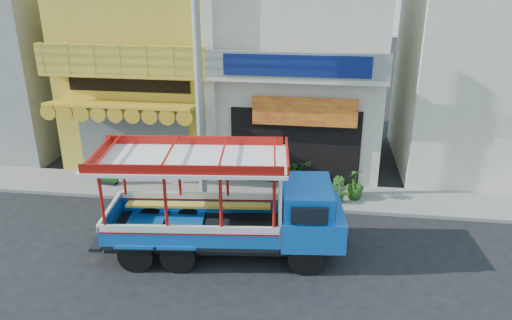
{
  "coord_description": "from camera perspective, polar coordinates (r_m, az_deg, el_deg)",
  "views": [
    {
      "loc": [
        2.87,
        -11.77,
        7.69
      ],
      "look_at": [
        0.93,
        2.5,
        1.93
      ],
      "focal_mm": 35.0,
      "sensor_mm": 36.0,
      "label": 1
    }
  ],
  "objects": [
    {
      "name": "ground",
      "position": [
        14.35,
        -5.1,
        -10.7
      ],
      "size": [
        90.0,
        90.0,
        0.0
      ],
      "primitive_type": "plane",
      "color": "black",
      "rests_on": "ground"
    },
    {
      "name": "potted_plant_c",
      "position": [
        17.26,
        11.25,
        -2.68
      ],
      "size": [
        0.86,
        0.86,
        1.08
      ],
      "primitive_type": "imported",
      "rotation": [
        0.0,
        0.0,
        3.98
      ],
      "color": "#234D16",
      "rests_on": "sidewalk"
    },
    {
      "name": "utility_pole",
      "position": [
        15.75,
        -6.16,
        11.96
      ],
      "size": [
        28.0,
        0.26,
        9.0
      ],
      "color": "gray",
      "rests_on": "ground"
    },
    {
      "name": "filler_building_right",
      "position": [
        21.06,
        24.87,
        9.17
      ],
      "size": [
        6.0,
        6.0,
        7.6
      ],
      "primitive_type": "cube",
      "color": "beige",
      "rests_on": "ground"
    },
    {
      "name": "songthaew_truck",
      "position": [
        13.58,
        -1.93,
        -5.29
      ],
      "size": [
        6.9,
        2.85,
        3.13
      ],
      "color": "black",
      "rests_on": "ground"
    },
    {
      "name": "green_sign",
      "position": [
        18.84,
        -16.55,
        -1.35
      ],
      "size": [
        0.71,
        0.39,
        1.08
      ],
      "color": "black",
      "rests_on": "sidewalk"
    },
    {
      "name": "sidewalk",
      "position": [
        17.75,
        -2.31,
        -3.67
      ],
      "size": [
        30.0,
        2.0,
        0.12
      ],
      "primitive_type": "cube",
      "color": "slate",
      "rests_on": "ground"
    },
    {
      "name": "party_pilaster",
      "position": [
        17.46,
        -5.3,
        9.51
      ],
      "size": [
        0.35,
        0.3,
        8.0
      ],
      "primitive_type": "cube",
      "color": "beige",
      "rests_on": "ground"
    },
    {
      "name": "shophouse_right",
      "position": [
        20.08,
        5.26,
        11.43
      ],
      "size": [
        6.0,
        6.75,
        8.24
      ],
      "color": "beige",
      "rests_on": "ground"
    },
    {
      "name": "potted_plant_a",
      "position": [
        17.88,
        4.73,
        -1.5
      ],
      "size": [
        1.2,
        1.15,
        1.04
      ],
      "primitive_type": "imported",
      "rotation": [
        0.0,
        0.0,
        0.46
      ],
      "color": "#234D16",
      "rests_on": "sidewalk"
    },
    {
      "name": "potted_plant_b",
      "position": [
        16.94,
        9.41,
        -3.39
      ],
      "size": [
        0.62,
        0.63,
        0.89
      ],
      "primitive_type": "imported",
      "rotation": [
        0.0,
        0.0,
        2.33
      ],
      "color": "#234D16",
      "rests_on": "sidewalk"
    },
    {
      "name": "shophouse_left",
      "position": [
        21.2,
        -11.51,
        11.65
      ],
      "size": [
        6.0,
        7.5,
        8.24
      ],
      "color": "gold",
      "rests_on": "ground"
    }
  ]
}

